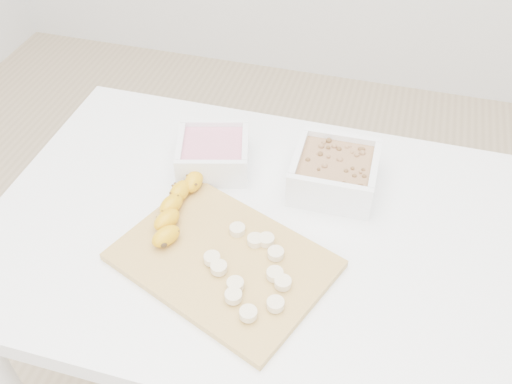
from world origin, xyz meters
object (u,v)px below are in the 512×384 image
(bowl_yogurt, at_px, (213,153))
(bowl_granola, at_px, (335,171))
(banana, at_px, (176,208))
(cutting_board, at_px, (223,260))
(table, at_px, (252,258))

(bowl_yogurt, bearing_deg, bowl_granola, 1.20)
(banana, bearing_deg, cutting_board, -22.63)
(bowl_yogurt, bearing_deg, banana, -95.13)
(bowl_yogurt, xyz_separation_m, banana, (-0.02, -0.17, -0.00))
(cutting_board, distance_m, banana, 0.14)
(table, height_order, bowl_yogurt, bowl_yogurt)
(bowl_yogurt, bearing_deg, table, -49.46)
(cutting_board, bearing_deg, bowl_granola, 58.99)
(cutting_board, bearing_deg, banana, 146.92)
(table, relative_size, bowl_granola, 6.05)
(table, bearing_deg, bowl_granola, 49.68)
(table, height_order, bowl_granola, bowl_granola)
(table, height_order, cutting_board, cutting_board)
(banana, bearing_deg, bowl_yogurt, 95.32)
(table, distance_m, cutting_board, 0.15)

